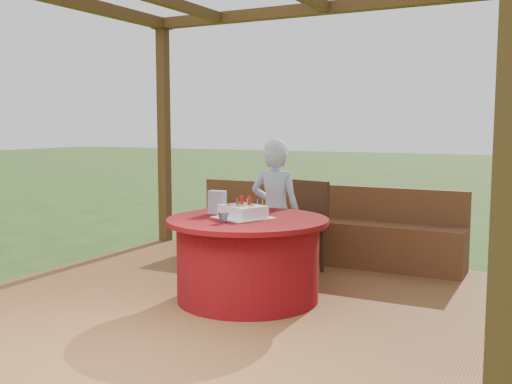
# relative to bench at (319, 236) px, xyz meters

# --- Properties ---
(ground) EXTENTS (60.00, 60.00, 0.00)m
(ground) POSITION_rel_bench_xyz_m (0.00, -1.72, -0.38)
(ground) COLOR #2A4B19
(ground) RESTS_ON ground
(deck) EXTENTS (4.50, 4.00, 0.12)m
(deck) POSITION_rel_bench_xyz_m (0.00, -1.72, -0.32)
(deck) COLOR brown
(deck) RESTS_ON ground
(pergola) EXTENTS (4.50, 4.00, 2.72)m
(pergola) POSITION_rel_bench_xyz_m (0.00, -1.72, 2.02)
(pergola) COLOR brown
(pergola) RESTS_ON deck
(bench) EXTENTS (3.00, 0.42, 0.80)m
(bench) POSITION_rel_bench_xyz_m (0.00, 0.00, 0.00)
(bench) COLOR brown
(bench) RESTS_ON deck
(table) EXTENTS (1.33, 1.33, 0.68)m
(table) POSITION_rel_bench_xyz_m (0.01, -1.63, 0.08)
(table) COLOR maroon
(table) RESTS_ON deck
(chair) EXTENTS (0.53, 0.53, 0.89)m
(chair) POSITION_rel_bench_xyz_m (0.02, -0.52, 0.24)
(chair) COLOR #3E2313
(chair) RESTS_ON deck
(elderly_woman) EXTENTS (0.51, 0.37, 1.32)m
(elderly_woman) POSITION_rel_bench_xyz_m (-0.11, -0.87, 0.40)
(elderly_woman) COLOR #8DB1D1
(elderly_woman) RESTS_ON deck
(birthday_cake) EXTENTS (0.51, 0.51, 0.18)m
(birthday_cake) POSITION_rel_bench_xyz_m (-0.03, -1.64, 0.47)
(birthday_cake) COLOR white
(birthday_cake) RESTS_ON table
(gift_bag) EXTENTS (0.15, 0.11, 0.20)m
(gift_bag) POSITION_rel_bench_xyz_m (-0.34, -1.54, 0.52)
(gift_bag) COLOR #C57FAF
(gift_bag) RESTS_ON table
(drinking_glass) EXTENTS (0.09, 0.09, 0.08)m
(drinking_glass) POSITION_rel_bench_xyz_m (-0.05, -1.93, 0.46)
(drinking_glass) COLOR silver
(drinking_glass) RESTS_ON table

